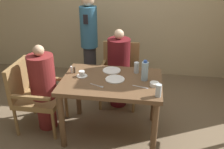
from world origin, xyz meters
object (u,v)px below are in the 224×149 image
at_px(chair_far_side, 120,71).
at_px(diner_in_far_chair, 119,68).
at_px(bowl_small, 154,84).
at_px(glass_tall_near, 136,68).
at_px(plate_main_right, 115,79).
at_px(chair_left_side, 34,93).
at_px(standing_host, 89,40).
at_px(teacup_with_saucer, 82,74).
at_px(glass_tall_mid, 158,91).
at_px(diner_in_left_chair, 43,87).
at_px(plate_main_left, 112,70).
at_px(water_bottle, 145,71).

height_order(chair_far_side, diner_in_far_chair, diner_in_far_chair).
height_order(bowl_small, glass_tall_near, glass_tall_near).
height_order(diner_in_far_chair, plate_main_right, diner_in_far_chair).
xyz_separation_m(diner_in_far_chair, glass_tall_near, (0.27, -0.44, 0.22)).
distance_m(chair_left_side, diner_in_far_chair, 1.21).
bearing_deg(plate_main_right, glass_tall_near, 44.75).
bearing_deg(diner_in_far_chair, standing_host, 139.15).
xyz_separation_m(teacup_with_saucer, glass_tall_mid, (0.90, -0.34, 0.04)).
height_order(diner_in_left_chair, standing_host, standing_host).
bearing_deg(diner_in_far_chair, plate_main_right, -86.59).
distance_m(standing_host, plate_main_left, 1.03).
relative_size(diner_in_far_chair, glass_tall_mid, 8.61).
bearing_deg(diner_in_left_chair, standing_host, 74.08).
relative_size(diner_in_left_chair, standing_host, 0.72).
bearing_deg(diner_in_left_chair, bowl_small, -3.04).
xyz_separation_m(chair_far_side, water_bottle, (0.38, -0.77, 0.37)).
distance_m(chair_far_side, plate_main_right, 0.85).
relative_size(chair_left_side, standing_host, 0.56).
relative_size(chair_left_side, bowl_small, 8.55).
xyz_separation_m(bowl_small, water_bottle, (-0.12, 0.13, 0.10)).
height_order(water_bottle, glass_tall_near, water_bottle).
xyz_separation_m(bowl_small, glass_tall_near, (-0.22, 0.32, 0.05)).
height_order(plate_main_left, teacup_with_saucer, teacup_with_saucer).
bearing_deg(water_bottle, diner_in_left_chair, -177.44).
distance_m(chair_left_side, water_bottle, 1.43).
bearing_deg(chair_far_side, glass_tall_mid, -64.59).
xyz_separation_m(diner_in_left_chair, glass_tall_mid, (1.39, -0.30, 0.24)).
relative_size(teacup_with_saucer, glass_tall_mid, 0.96).
relative_size(chair_left_side, chair_far_side, 1.00).
bearing_deg(standing_host, teacup_with_saucer, -81.37).
bearing_deg(chair_far_side, chair_left_side, -140.64).
distance_m(standing_host, teacup_with_saucer, 1.11).
relative_size(chair_left_side, plate_main_left, 3.97).
bearing_deg(diner_in_far_chair, bowl_small, -56.55).
distance_m(chair_left_side, teacup_with_saucer, 0.70).
relative_size(plate_main_right, water_bottle, 0.91).
distance_m(diner_in_far_chair, water_bottle, 0.78).
relative_size(chair_far_side, teacup_with_saucer, 6.86).
bearing_deg(glass_tall_mid, chair_far_side, 115.41).
height_order(plate_main_right, glass_tall_mid, glass_tall_mid).
bearing_deg(glass_tall_near, water_bottle, -60.65).
height_order(diner_in_far_chair, bowl_small, diner_in_far_chair).
xyz_separation_m(standing_host, glass_tall_near, (0.81, -0.90, -0.03)).
bearing_deg(standing_host, chair_left_side, -112.26).
xyz_separation_m(chair_far_side, diner_in_far_chair, (-0.00, -0.14, 0.11)).
relative_size(diner_in_far_chair, glass_tall_near, 8.61).
bearing_deg(chair_left_side, bowl_small, -2.75).
relative_size(diner_in_far_chair, standing_host, 0.74).
bearing_deg(glass_tall_mid, plate_main_right, 147.75).
height_order(chair_left_side, teacup_with_saucer, chair_left_side).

